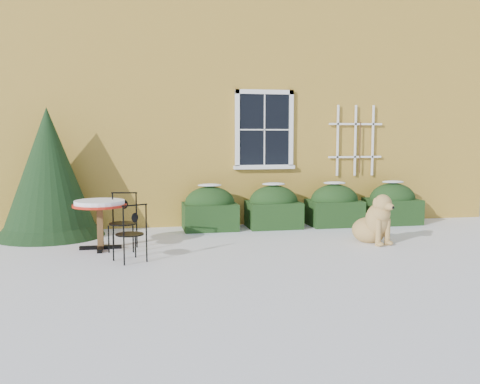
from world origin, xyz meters
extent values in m
plane|color=white|center=(0.00, 0.00, 0.00)|extent=(80.00, 80.00, 0.00)
cube|color=gold|center=(0.00, 7.00, 3.00)|extent=(12.00, 8.00, 6.00)
cube|color=black|center=(0.90, 2.96, 1.98)|extent=(1.05, 0.03, 1.45)
cube|color=white|center=(0.90, 2.95, 2.75)|extent=(1.23, 0.06, 0.09)
cube|color=white|center=(0.90, 2.95, 1.21)|extent=(1.23, 0.06, 0.09)
cube|color=white|center=(0.33, 2.95, 1.98)|extent=(0.09, 0.06, 1.63)
cube|color=white|center=(1.47, 2.95, 1.98)|extent=(0.09, 0.06, 1.63)
cube|color=white|center=(0.90, 2.94, 1.98)|extent=(0.02, 0.02, 1.45)
cube|color=white|center=(0.90, 2.94, 1.98)|extent=(1.05, 0.02, 0.02)
cube|color=white|center=(0.90, 2.95, 1.20)|extent=(1.29, 0.14, 0.07)
cube|color=white|center=(2.50, 2.94, 1.75)|extent=(0.04, 0.03, 1.50)
cube|color=white|center=(2.90, 2.94, 1.75)|extent=(0.04, 0.03, 1.50)
cube|color=white|center=(3.30, 2.94, 1.75)|extent=(0.04, 0.03, 1.50)
cube|color=white|center=(2.90, 2.94, 1.40)|extent=(1.20, 0.03, 0.04)
cube|color=white|center=(2.90, 2.94, 2.10)|extent=(1.20, 0.03, 0.04)
cylinder|color=#472D19|center=(3.00, 2.92, 1.60)|extent=(0.02, 0.02, 1.10)
cube|color=black|center=(-0.30, 2.55, 0.26)|extent=(1.05, 0.80, 0.52)
ellipsoid|color=black|center=(-0.30, 2.55, 0.52)|extent=(1.00, 0.72, 0.67)
ellipsoid|color=white|center=(-0.30, 2.55, 0.88)|extent=(0.47, 0.32, 0.06)
cube|color=black|center=(1.00, 2.55, 0.26)|extent=(1.05, 0.80, 0.52)
ellipsoid|color=black|center=(1.00, 2.55, 0.52)|extent=(1.00, 0.72, 0.67)
ellipsoid|color=white|center=(1.00, 2.55, 0.88)|extent=(0.47, 0.32, 0.06)
cube|color=black|center=(2.30, 2.55, 0.26)|extent=(1.05, 0.80, 0.52)
ellipsoid|color=black|center=(2.30, 2.55, 0.52)|extent=(1.00, 0.72, 0.67)
ellipsoid|color=white|center=(2.30, 2.55, 0.88)|extent=(0.47, 0.32, 0.06)
cube|color=black|center=(3.60, 2.55, 0.26)|extent=(1.05, 0.80, 0.52)
ellipsoid|color=black|center=(3.60, 2.55, 0.52)|extent=(1.00, 0.72, 0.67)
ellipsoid|color=white|center=(3.60, 2.55, 0.88)|extent=(0.47, 0.32, 0.06)
cone|color=black|center=(-3.29, 2.41, 0.57)|extent=(1.95, 1.95, 1.13)
cone|color=black|center=(-3.29, 2.41, 1.18)|extent=(1.75, 1.75, 2.37)
cube|color=black|center=(-2.32, 1.06, 0.03)|extent=(0.67, 0.08, 0.06)
cube|color=black|center=(-2.32, 1.06, 0.03)|extent=(0.08, 0.67, 0.06)
cube|color=brown|center=(-2.32, 1.06, 0.36)|extent=(0.10, 0.10, 0.72)
cylinder|color=red|center=(-2.32, 1.06, 0.72)|extent=(0.87, 0.87, 0.04)
cylinder|color=white|center=(-2.32, 1.06, 0.77)|extent=(0.81, 0.81, 0.07)
cylinder|color=black|center=(-1.76, 0.33, 0.20)|extent=(0.02, 0.02, 0.40)
cylinder|color=black|center=(-2.08, 0.17, 0.20)|extent=(0.02, 0.02, 0.40)
cylinder|color=black|center=(-1.60, 0.01, 0.20)|extent=(0.02, 0.02, 0.40)
cylinder|color=black|center=(-1.92, -0.15, 0.20)|extent=(0.02, 0.02, 0.40)
cylinder|color=black|center=(-1.84, 0.09, 0.40)|extent=(0.41, 0.41, 0.02)
cylinder|color=black|center=(-1.60, 0.01, 0.63)|extent=(0.02, 0.02, 0.45)
cylinder|color=black|center=(-1.92, -0.15, 0.63)|extent=(0.02, 0.02, 0.45)
cylinder|color=black|center=(-1.76, -0.07, 0.85)|extent=(0.36, 0.20, 0.02)
ellipsoid|color=black|center=(-1.76, -0.07, 0.67)|extent=(0.11, 0.07, 0.14)
cylinder|color=black|center=(-2.17, 0.76, 0.22)|extent=(0.02, 0.02, 0.43)
cylinder|color=black|center=(-1.79, 0.70, 0.22)|extent=(0.02, 0.02, 0.43)
cylinder|color=black|center=(-2.11, 1.14, 0.22)|extent=(0.02, 0.02, 0.43)
cylinder|color=black|center=(-1.73, 1.08, 0.22)|extent=(0.02, 0.02, 0.43)
cylinder|color=black|center=(-1.95, 0.92, 0.43)|extent=(0.44, 0.44, 0.02)
cylinder|color=black|center=(-2.11, 1.14, 0.67)|extent=(0.02, 0.02, 0.48)
cylinder|color=black|center=(-1.73, 1.08, 0.67)|extent=(0.02, 0.02, 0.48)
cylinder|color=black|center=(-1.92, 1.11, 0.91)|extent=(0.42, 0.09, 0.02)
ellipsoid|color=black|center=(-1.92, 1.11, 0.72)|extent=(0.12, 0.05, 0.15)
ellipsoid|color=tan|center=(2.25, 0.77, 0.21)|extent=(0.71, 0.75, 0.45)
ellipsoid|color=tan|center=(2.31, 0.58, 0.41)|extent=(0.52, 0.49, 0.56)
sphere|color=tan|center=(2.33, 0.52, 0.53)|extent=(0.35, 0.35, 0.35)
cylinder|color=tan|center=(2.26, 0.41, 0.23)|extent=(0.09, 0.09, 0.45)
cylinder|color=tan|center=(2.45, 0.47, 0.23)|extent=(0.09, 0.09, 0.45)
ellipsoid|color=tan|center=(2.27, 0.36, 0.04)|extent=(0.12, 0.16, 0.07)
ellipsoid|color=tan|center=(2.47, 0.42, 0.04)|extent=(0.12, 0.16, 0.07)
cylinder|color=tan|center=(2.33, 0.51, 0.59)|extent=(0.27, 0.30, 0.24)
sphere|color=tan|center=(2.35, 0.46, 0.72)|extent=(0.30, 0.30, 0.30)
ellipsoid|color=tan|center=(2.39, 0.33, 0.68)|extent=(0.20, 0.26, 0.13)
sphere|color=black|center=(2.42, 0.24, 0.67)|extent=(0.05, 0.05, 0.05)
ellipsoid|color=tan|center=(2.21, 0.46, 0.72)|extent=(0.10, 0.12, 0.19)
ellipsoid|color=tan|center=(2.46, 0.54, 0.72)|extent=(0.10, 0.12, 0.19)
cylinder|color=tan|center=(2.36, 1.04, 0.06)|extent=(0.32, 0.30, 0.08)
camera|label=1|loc=(-1.75, -7.82, 1.84)|focal=40.00mm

